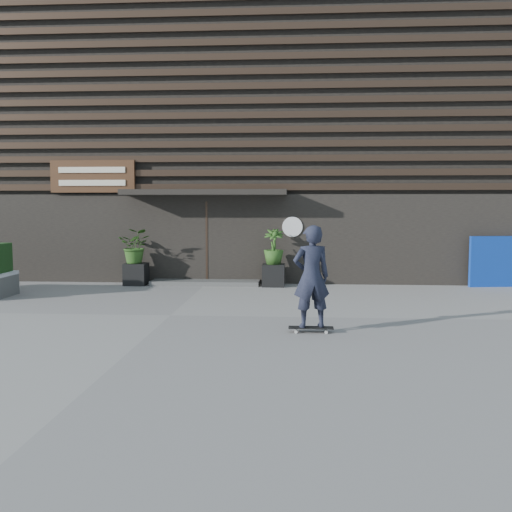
# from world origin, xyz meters

# --- Properties ---
(ground) EXTENTS (80.00, 80.00, 0.00)m
(ground) POSITION_xyz_m (0.00, 0.00, 0.00)
(ground) COLOR gray
(ground) RESTS_ON ground
(entrance_step) EXTENTS (3.00, 0.80, 0.12)m
(entrance_step) POSITION_xyz_m (0.00, 4.60, 0.06)
(entrance_step) COLOR #4A4A48
(entrance_step) RESTS_ON ground
(planter_pot_left) EXTENTS (0.60, 0.60, 0.60)m
(planter_pot_left) POSITION_xyz_m (-1.90, 4.40, 0.30)
(planter_pot_left) COLOR black
(planter_pot_left) RESTS_ON ground
(bamboo_left) EXTENTS (0.86, 0.75, 0.96)m
(bamboo_left) POSITION_xyz_m (-1.90, 4.40, 1.08)
(bamboo_left) COLOR #2D591E
(bamboo_left) RESTS_ON planter_pot_left
(planter_pot_right) EXTENTS (0.60, 0.60, 0.60)m
(planter_pot_right) POSITION_xyz_m (1.90, 4.40, 0.30)
(planter_pot_right) COLOR black
(planter_pot_right) RESTS_ON ground
(bamboo_right) EXTENTS (0.54, 0.54, 0.96)m
(bamboo_right) POSITION_xyz_m (1.90, 4.40, 1.08)
(bamboo_right) COLOR #2D591E
(bamboo_right) RESTS_ON planter_pot_right
(blue_tarp) EXTENTS (1.46, 0.33, 1.37)m
(blue_tarp) POSITION_xyz_m (7.89, 4.70, 0.68)
(blue_tarp) COLOR #0B2F9A
(blue_tarp) RESTS_ON ground
(building) EXTENTS (18.00, 11.00, 8.00)m
(building) POSITION_xyz_m (-0.00, 9.96, 3.99)
(building) COLOR black
(building) RESTS_ON ground
(skateboarder) EXTENTS (0.78, 0.57, 1.87)m
(skateboarder) POSITION_xyz_m (2.78, -1.40, 0.97)
(skateboarder) COLOR black
(skateboarder) RESTS_ON ground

